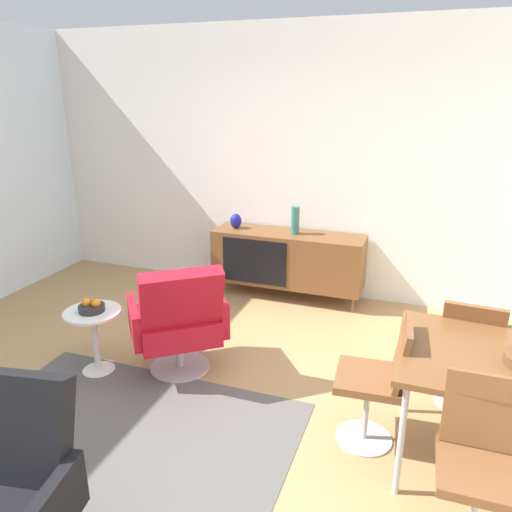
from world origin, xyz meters
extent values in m
plane|color=tan|center=(0.00, 0.00, 0.00)|extent=(8.32, 8.32, 0.00)
cube|color=white|center=(0.00, 2.60, 1.40)|extent=(6.80, 0.12, 2.80)
cube|color=brown|center=(-0.24, 2.30, 0.44)|extent=(1.60, 0.44, 0.56)
cube|color=black|center=(-0.54, 2.08, 0.44)|extent=(0.70, 0.01, 0.48)
cylinder|color=brown|center=(-0.98, 2.13, 0.08)|extent=(0.03, 0.03, 0.16)
cylinder|color=brown|center=(0.50, 2.13, 0.08)|extent=(0.03, 0.03, 0.16)
cylinder|color=brown|center=(-0.98, 2.47, 0.08)|extent=(0.03, 0.03, 0.16)
cylinder|color=brown|center=(0.50, 2.47, 0.08)|extent=(0.03, 0.03, 0.16)
cylinder|color=#337266|center=(-0.17, 2.30, 0.86)|extent=(0.09, 0.09, 0.29)
ellipsoid|color=navy|center=(-0.83, 2.30, 0.80)|extent=(0.12, 0.12, 0.16)
cylinder|color=#B7B7BC|center=(1.11, -0.14, 0.35)|extent=(0.04, 0.04, 0.70)
cylinder|color=#B7B7BC|center=(1.11, 0.64, 0.35)|extent=(0.04, 0.04, 0.70)
cube|color=brown|center=(0.88, 0.25, 0.45)|extent=(0.43, 0.43, 0.05)
cube|color=brown|center=(1.06, 0.26, 0.67)|extent=(0.11, 0.39, 0.38)
cylinder|color=#B7B7BC|center=(0.88, 0.25, 0.21)|extent=(0.04, 0.04, 0.42)
cylinder|color=#B7B7BC|center=(0.88, 0.25, 0.01)|extent=(0.36, 0.36, 0.01)
cube|color=brown|center=(1.48, -0.37, 0.45)|extent=(0.41, 0.41, 0.05)
cube|color=brown|center=(1.48, -0.19, 0.67)|extent=(0.38, 0.09, 0.38)
cylinder|color=#B7B7BC|center=(1.48, -0.37, 0.21)|extent=(0.04, 0.04, 0.42)
cube|color=brown|center=(1.48, 0.87, 0.45)|extent=(0.43, 0.43, 0.05)
cube|color=brown|center=(1.47, 0.69, 0.67)|extent=(0.39, 0.12, 0.38)
cylinder|color=#B7B7BC|center=(1.48, 0.87, 0.21)|extent=(0.04, 0.04, 0.42)
cylinder|color=#B7B7BC|center=(1.48, 0.87, 0.01)|extent=(0.36, 0.36, 0.01)
cube|color=red|center=(-0.65, 0.62, 0.38)|extent=(0.82, 0.81, 0.20)
cube|color=red|center=(-0.50, 0.43, 0.69)|extent=(0.64, 0.58, 0.51)
cube|color=red|center=(-0.39, 0.82, 0.46)|extent=(0.36, 0.43, 0.28)
cube|color=red|center=(-0.91, 0.41, 0.46)|extent=(0.36, 0.43, 0.28)
cylinder|color=#B7B7BC|center=(-0.65, 0.62, 0.14)|extent=(0.06, 0.06, 0.28)
cylinder|color=#B7B7BC|center=(-0.65, 0.62, 0.01)|extent=(0.48, 0.48, 0.02)
cube|color=black|center=(-0.59, -1.09, 0.69)|extent=(0.64, 0.37, 0.51)
cylinder|color=white|center=(-1.25, 0.36, 0.51)|extent=(0.44, 0.44, 0.02)
cylinder|color=white|center=(-1.25, 0.36, 0.25)|extent=(0.05, 0.05, 0.50)
cone|color=white|center=(-1.25, 0.36, 0.01)|extent=(0.32, 0.32, 0.02)
cylinder|color=#262628|center=(-1.25, 0.36, 0.55)|extent=(0.20, 0.20, 0.05)
sphere|color=orange|center=(-1.21, 0.37, 0.59)|extent=(0.07, 0.07, 0.07)
sphere|color=orange|center=(-1.29, 0.35, 0.59)|extent=(0.07, 0.07, 0.07)
cube|color=#595654|center=(-0.60, -0.35, 0.00)|extent=(2.20, 1.70, 0.01)
camera|label=1|loc=(1.11, -2.45, 2.14)|focal=34.36mm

